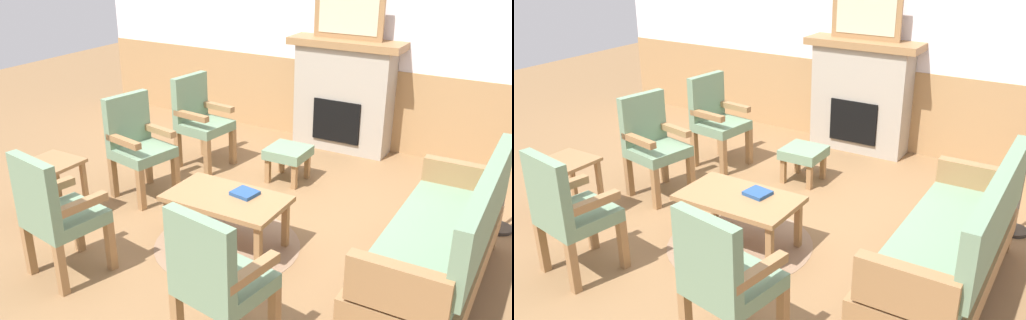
% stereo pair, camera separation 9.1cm
% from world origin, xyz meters
% --- Properties ---
extents(ground_plane, '(14.00, 14.00, 0.00)m').
position_xyz_m(ground_plane, '(0.00, 0.00, 0.00)').
color(ground_plane, olive).
extents(wall_back, '(7.20, 0.14, 2.70)m').
position_xyz_m(wall_back, '(0.00, 2.60, 1.31)').
color(wall_back, white).
rests_on(wall_back, ground_plane).
extents(fireplace, '(1.30, 0.44, 1.28)m').
position_xyz_m(fireplace, '(0.00, 2.35, 0.65)').
color(fireplace, '#A39989').
rests_on(fireplace, ground_plane).
extents(framed_picture, '(0.80, 0.04, 0.56)m').
position_xyz_m(framed_picture, '(0.00, 2.35, 1.56)').
color(framed_picture, olive).
rests_on(framed_picture, fireplace).
extents(couch, '(0.70, 1.80, 0.98)m').
position_xyz_m(couch, '(1.67, 0.01, 0.40)').
color(couch, olive).
rests_on(couch, ground_plane).
extents(coffee_table, '(0.96, 0.56, 0.44)m').
position_xyz_m(coffee_table, '(0.04, -0.19, 0.39)').
color(coffee_table, olive).
rests_on(coffee_table, ground_plane).
extents(round_rug, '(1.20, 1.20, 0.01)m').
position_xyz_m(round_rug, '(0.04, -0.19, 0.00)').
color(round_rug, '#896B51').
rests_on(round_rug, ground_plane).
extents(book_on_table, '(0.22, 0.20, 0.03)m').
position_xyz_m(book_on_table, '(0.16, -0.09, 0.46)').
color(book_on_table, navy).
rests_on(book_on_table, coffee_table).
extents(footstool, '(0.40, 0.40, 0.36)m').
position_xyz_m(footstool, '(-0.11, 1.19, 0.28)').
color(footstool, olive).
rests_on(footstool, ground_plane).
extents(armchair_near_fireplace, '(0.56, 0.56, 0.98)m').
position_xyz_m(armchair_near_fireplace, '(-1.21, 0.19, 0.54)').
color(armchair_near_fireplace, olive).
rests_on(armchair_near_fireplace, ground_plane).
extents(armchair_by_window_left, '(0.53, 0.53, 0.98)m').
position_xyz_m(armchair_by_window_left, '(-1.15, 1.11, 0.54)').
color(armchair_by_window_left, olive).
rests_on(armchair_by_window_left, ground_plane).
extents(armchair_front_left, '(0.55, 0.55, 0.98)m').
position_xyz_m(armchair_front_left, '(0.68, -1.27, 0.54)').
color(armchair_front_left, olive).
rests_on(armchair_front_left, ground_plane).
extents(armchair_front_center, '(0.55, 0.55, 0.98)m').
position_xyz_m(armchair_front_center, '(-0.77, -1.17, 0.54)').
color(armchair_front_center, olive).
rests_on(armchair_front_center, ground_plane).
extents(side_table, '(0.44, 0.44, 0.55)m').
position_xyz_m(side_table, '(-1.51, -0.58, 0.43)').
color(side_table, olive).
rests_on(side_table, ground_plane).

